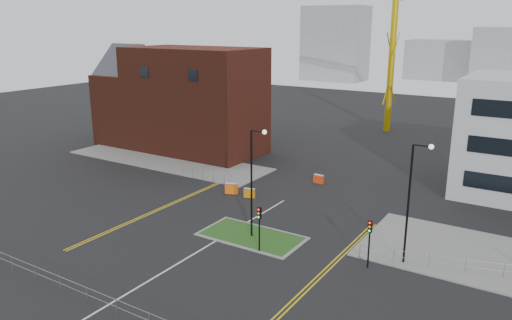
# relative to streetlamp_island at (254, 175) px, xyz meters

# --- Properties ---
(ground) EXTENTS (200.00, 200.00, 0.00)m
(ground) POSITION_rel_streetlamp_island_xyz_m (-2.22, -8.00, -5.41)
(ground) COLOR black
(ground) RESTS_ON ground
(pavement_left) EXTENTS (28.00, 8.00, 0.12)m
(pavement_left) POSITION_rel_streetlamp_island_xyz_m (-22.22, 14.00, -5.35)
(pavement_left) COLOR slate
(pavement_left) RESTS_ON ground
(island_kerb) EXTENTS (8.60, 4.60, 0.08)m
(island_kerb) POSITION_rel_streetlamp_island_xyz_m (-0.22, 0.00, -5.37)
(island_kerb) COLOR slate
(island_kerb) RESTS_ON ground
(grass_island) EXTENTS (8.00, 4.00, 0.12)m
(grass_island) POSITION_rel_streetlamp_island_xyz_m (-0.22, 0.00, -5.35)
(grass_island) COLOR #1F4B19
(grass_island) RESTS_ON ground
(brick_building) EXTENTS (24.20, 10.07, 14.24)m
(brick_building) POSITION_rel_streetlamp_island_xyz_m (-25.19, 20.00, 1.44)
(brick_building) COLOR #4B1D12
(brick_building) RESTS_ON ground
(streetlamp_island) EXTENTS (1.46, 0.36, 9.18)m
(streetlamp_island) POSITION_rel_streetlamp_island_xyz_m (0.00, 0.00, 0.00)
(streetlamp_island) COLOR black
(streetlamp_island) RESTS_ON ground
(streetlamp_right_near) EXTENTS (1.46, 0.36, 9.18)m
(streetlamp_right_near) POSITION_rel_streetlamp_island_xyz_m (12.00, 2.00, 0.00)
(streetlamp_right_near) COLOR black
(streetlamp_right_near) RESTS_ON ground
(traffic_light_island) EXTENTS (0.28, 0.33, 3.65)m
(traffic_light_island) POSITION_rel_streetlamp_island_xyz_m (1.78, -2.02, -2.85)
(traffic_light_island) COLOR black
(traffic_light_island) RESTS_ON ground
(traffic_light_right) EXTENTS (0.28, 0.33, 3.65)m
(traffic_light_right) POSITION_rel_streetlamp_island_xyz_m (9.78, -0.02, -2.85)
(traffic_light_right) COLOR black
(traffic_light_right) RESTS_ON ground
(railing_front) EXTENTS (24.05, 0.05, 1.10)m
(railing_front) POSITION_rel_streetlamp_island_xyz_m (-2.22, -14.00, -4.63)
(railing_front) COLOR gray
(railing_front) RESTS_ON ground
(railing_left) EXTENTS (6.05, 0.05, 1.10)m
(railing_left) POSITION_rel_streetlamp_island_xyz_m (-13.22, 10.00, -4.67)
(railing_left) COLOR gray
(railing_left) RESTS_ON ground
(railing_right) EXTENTS (19.05, 5.05, 1.10)m
(railing_right) POSITION_rel_streetlamp_island_xyz_m (18.28, 3.50, -4.63)
(railing_right) COLOR gray
(railing_right) RESTS_ON ground
(centre_line) EXTENTS (0.15, 30.00, 0.01)m
(centre_line) POSITION_rel_streetlamp_island_xyz_m (-2.22, -6.00, -5.41)
(centre_line) COLOR silver
(centre_line) RESTS_ON ground
(yellow_left_a) EXTENTS (0.12, 24.00, 0.01)m
(yellow_left_a) POSITION_rel_streetlamp_island_xyz_m (-11.22, 2.00, -5.41)
(yellow_left_a) COLOR gold
(yellow_left_a) RESTS_ON ground
(yellow_left_b) EXTENTS (0.12, 24.00, 0.01)m
(yellow_left_b) POSITION_rel_streetlamp_island_xyz_m (-10.92, 2.00, -5.41)
(yellow_left_b) COLOR gold
(yellow_left_b) RESTS_ON ground
(yellow_right_a) EXTENTS (0.12, 20.00, 0.01)m
(yellow_right_a) POSITION_rel_streetlamp_island_xyz_m (7.28, -2.00, -5.41)
(yellow_right_a) COLOR gold
(yellow_right_a) RESTS_ON ground
(yellow_right_b) EXTENTS (0.12, 20.00, 0.01)m
(yellow_right_b) POSITION_rel_streetlamp_island_xyz_m (7.58, -2.00, -5.41)
(yellow_right_b) COLOR gold
(yellow_right_b) RESTS_ON ground
(skyline_a) EXTENTS (18.00, 12.00, 22.00)m
(skyline_a) POSITION_rel_streetlamp_island_xyz_m (-42.22, 112.00, 5.59)
(skyline_a) COLOR gray
(skyline_a) RESTS_ON ground
(skyline_d) EXTENTS (30.00, 12.00, 12.00)m
(skyline_d) POSITION_rel_streetlamp_island_xyz_m (-10.22, 132.00, 0.59)
(skyline_d) COLOR gray
(skyline_d) RESTS_ON ground
(barrier_left) EXTENTS (1.38, 0.91, 1.10)m
(barrier_left) POSITION_rel_streetlamp_island_xyz_m (-7.86, 8.00, -4.81)
(barrier_left) COLOR orange
(barrier_left) RESTS_ON ground
(barrier_mid) EXTENTS (1.18, 0.70, 0.94)m
(barrier_mid) POSITION_rel_streetlamp_island_xyz_m (-5.65, 8.00, -4.90)
(barrier_mid) COLOR orange
(barrier_mid) RESTS_ON ground
(barrier_right) EXTENTS (1.18, 0.51, 0.96)m
(barrier_right) POSITION_rel_streetlamp_island_xyz_m (-1.74, 16.00, -4.89)
(barrier_right) COLOR #E93A0C
(barrier_right) RESTS_ON ground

